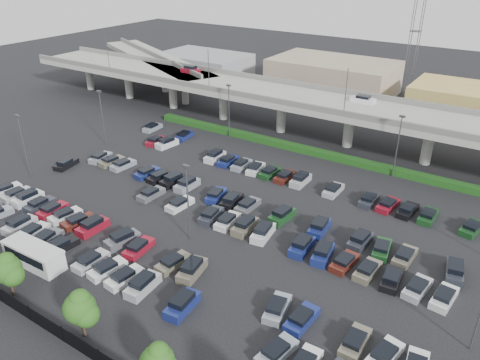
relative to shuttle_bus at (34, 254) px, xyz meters
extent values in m
plane|color=black|center=(11.70, 22.05, -1.40)|extent=(280.00, 280.00, 0.00)
cube|color=gray|center=(11.70, 54.05, 5.85)|extent=(150.00, 13.00, 1.10)
cube|color=#5E5E59|center=(11.70, 47.80, 6.90)|extent=(150.00, 0.50, 1.00)
cube|color=#5E5E59|center=(11.70, 60.30, 6.90)|extent=(150.00, 0.50, 1.00)
cylinder|color=gray|center=(-53.30, 54.05, 1.95)|extent=(1.80, 1.80, 6.70)
cube|color=#5E5E59|center=(-53.30, 54.05, 5.10)|extent=(2.60, 9.75, 0.50)
cylinder|color=gray|center=(-39.30, 54.05, 1.95)|extent=(1.80, 1.80, 6.70)
cube|color=#5E5E59|center=(-39.30, 54.05, 5.10)|extent=(2.60, 9.75, 0.50)
cylinder|color=gray|center=(-25.30, 54.05, 1.95)|extent=(1.80, 1.80, 6.70)
cube|color=#5E5E59|center=(-25.30, 54.05, 5.10)|extent=(2.60, 9.75, 0.50)
cylinder|color=gray|center=(-11.30, 54.05, 1.95)|extent=(1.80, 1.80, 6.70)
cube|color=#5E5E59|center=(-11.30, 54.05, 5.10)|extent=(2.60, 9.75, 0.50)
cylinder|color=gray|center=(2.70, 54.05, 1.95)|extent=(1.80, 1.80, 6.70)
cube|color=#5E5E59|center=(2.70, 54.05, 5.10)|extent=(2.60, 9.75, 0.50)
cylinder|color=gray|center=(16.70, 54.05, 1.95)|extent=(1.80, 1.80, 6.70)
cube|color=#5E5E59|center=(16.70, 54.05, 5.10)|extent=(2.60, 9.75, 0.50)
cylinder|color=gray|center=(30.70, 54.05, 1.95)|extent=(1.80, 1.80, 6.70)
cube|color=#5E5E59|center=(30.70, 54.05, 5.10)|extent=(2.60, 9.75, 0.50)
cube|color=maroon|center=(-22.30, 57.05, 6.93)|extent=(4.40, 1.82, 1.05)
cube|color=black|center=(-22.30, 57.05, 7.75)|extent=(2.60, 1.60, 0.65)
cube|color=white|center=(17.70, 57.05, 6.81)|extent=(4.40, 1.82, 0.82)
cube|color=black|center=(17.70, 57.05, 7.44)|extent=(2.30, 1.60, 0.50)
cylinder|color=#47474B|center=(-38.30, 47.95, 10.40)|extent=(0.14, 0.14, 8.00)
cylinder|color=#47474B|center=(-10.30, 47.95, 10.40)|extent=(0.14, 0.14, 8.00)
cylinder|color=#47474B|center=(17.70, 47.95, 10.40)|extent=(0.14, 0.14, 8.00)
cube|color=gray|center=(-40.30, 65.05, 5.85)|extent=(50.93, 30.13, 1.10)
cube|color=#5E5E59|center=(-40.30, 65.05, 6.90)|extent=(47.34, 22.43, 1.00)
cylinder|color=gray|center=(-57.52, 73.08, 1.95)|extent=(1.60, 1.60, 6.70)
cylinder|color=gray|center=(-46.64, 68.01, 1.95)|extent=(1.60, 1.60, 6.70)
cylinder|color=gray|center=(-35.77, 62.93, 1.95)|extent=(1.60, 1.60, 6.70)
cylinder|color=gray|center=(-24.89, 57.86, 1.95)|extent=(1.60, 1.60, 6.70)
cube|color=#143A11|center=(11.70, 47.05, -0.85)|extent=(66.00, 1.60, 1.10)
cube|color=black|center=(11.70, -5.95, -0.50)|extent=(70.00, 0.06, 1.80)
cylinder|color=black|center=(2.70, -5.95, -0.40)|extent=(0.10, 0.10, 2.00)
cylinder|color=black|center=(7.70, -5.95, -0.40)|extent=(0.10, 0.10, 2.00)
cylinder|color=black|center=(12.70, -5.95, -0.40)|extent=(0.10, 0.10, 2.00)
cylinder|color=black|center=(17.70, -5.95, -0.40)|extent=(0.10, 0.10, 2.00)
cylinder|color=#332316|center=(2.70, -4.63, -0.42)|extent=(0.26, 0.26, 1.96)
sphere|color=#215015|center=(2.70, -4.63, 1.97)|extent=(3.04, 3.04, 3.04)
sphere|color=#215015|center=(3.41, -4.53, 1.43)|extent=(2.39, 2.39, 2.39)
sphere|color=#215015|center=(2.10, -4.71, 1.64)|extent=(2.39, 2.39, 2.39)
sphere|color=#215015|center=(2.74, -4.51, 2.84)|extent=(2.06, 2.06, 2.06)
cylinder|color=#332316|center=(13.70, -4.34, -0.41)|extent=(0.26, 0.26, 1.97)
sphere|color=#215015|center=(13.70, -4.34, 2.00)|extent=(3.07, 3.07, 3.07)
sphere|color=#215015|center=(14.41, -4.24, 1.45)|extent=(2.41, 2.41, 2.41)
sphere|color=#215015|center=(13.10, -4.42, 1.67)|extent=(2.41, 2.41, 2.41)
sphere|color=#215015|center=(13.74, -4.22, 2.87)|extent=(2.08, 2.08, 2.08)
sphere|color=#215015|center=(23.74, -4.65, 2.49)|extent=(1.89, 1.89, 1.89)
cube|color=silver|center=(0.00, 0.00, -0.25)|extent=(7.97, 2.88, 2.30)
cube|color=black|center=(0.00, 0.00, 0.30)|extent=(6.88, 2.91, 1.04)
cube|color=silver|center=(0.00, 0.00, 1.03)|extent=(8.08, 3.00, 0.27)
cube|color=#B1B1B6|center=(-8.30, 3.55, -0.87)|extent=(2.18, 4.54, 1.05)
cube|color=black|center=(-8.30, 3.55, -0.05)|extent=(1.81, 2.73, 0.65)
cube|color=silver|center=(-5.55, 3.55, -0.99)|extent=(2.37, 4.60, 0.82)
cube|color=black|center=(-5.55, 3.35, -0.36)|extent=(1.88, 2.49, 0.50)
cube|color=#56575D|center=(-2.80, 3.55, -0.99)|extent=(2.51, 4.64, 0.82)
cube|color=black|center=(-2.80, 3.35, -0.36)|extent=(1.95, 2.53, 0.50)
cube|color=black|center=(-0.05, 3.55, -0.99)|extent=(2.25, 4.56, 0.82)
cube|color=black|center=(-0.05, 3.35, -0.36)|extent=(1.82, 2.45, 0.50)
cube|color=#B1B1B6|center=(5.45, 3.55, -0.99)|extent=(1.85, 4.41, 0.82)
cube|color=black|center=(5.45, 3.35, -0.36)|extent=(1.61, 2.31, 0.50)
cube|color=white|center=(8.20, 3.55, -0.99)|extent=(2.47, 4.63, 0.82)
cube|color=black|center=(8.20, 3.35, -0.36)|extent=(1.93, 2.52, 0.50)
cube|color=white|center=(10.95, 3.55, -0.99)|extent=(2.28, 4.57, 0.82)
cube|color=black|center=(10.95, 3.35, -0.36)|extent=(1.84, 2.46, 0.50)
cube|color=#B1B1B6|center=(13.70, 3.55, -0.87)|extent=(2.17, 4.53, 1.05)
cube|color=black|center=(13.70, 3.55, -0.05)|extent=(1.81, 2.72, 0.65)
cube|color=navy|center=(19.20, 3.55, -0.87)|extent=(2.21, 4.55, 1.05)
cube|color=black|center=(19.20, 3.55, -0.05)|extent=(1.83, 2.73, 0.65)
cube|color=gray|center=(30.20, 3.55, -0.99)|extent=(2.54, 4.65, 0.82)
cube|color=black|center=(30.20, 3.35, -0.36)|extent=(1.97, 2.54, 0.50)
cube|color=white|center=(-19.30, 8.55, -0.99)|extent=(2.37, 4.60, 0.82)
cube|color=black|center=(-19.30, 8.35, -0.36)|extent=(1.88, 2.49, 0.50)
cube|color=#B1B1B6|center=(-16.55, 8.55, -0.99)|extent=(2.02, 4.48, 0.82)
cube|color=black|center=(-16.55, 8.35, -0.36)|extent=(1.71, 2.37, 0.50)
cube|color=white|center=(-13.80, 8.55, -0.87)|extent=(1.88, 4.42, 1.05)
cube|color=black|center=(-13.80, 8.55, -0.05)|extent=(1.64, 2.62, 0.65)
cube|color=#2B2E37|center=(-11.05, 8.55, -0.99)|extent=(1.95, 4.45, 0.82)
cube|color=black|center=(-11.05, 8.35, -0.36)|extent=(1.67, 2.35, 0.50)
cube|color=maroon|center=(-8.30, 8.55, -0.99)|extent=(2.06, 4.49, 0.82)
cube|color=black|center=(-8.30, 8.35, -0.36)|extent=(1.72, 2.38, 0.50)
cube|color=silver|center=(-5.55, 8.55, -0.99)|extent=(2.42, 4.61, 0.82)
cube|color=black|center=(-5.55, 8.35, -0.36)|extent=(1.91, 2.50, 0.50)
cube|color=#511D15|center=(-2.80, 8.55, -0.99)|extent=(2.56, 4.65, 0.82)
cube|color=black|center=(-2.80, 8.35, -0.36)|extent=(1.98, 2.54, 0.50)
cube|color=maroon|center=(-0.05, 8.55, -0.87)|extent=(1.85, 4.41, 1.05)
cube|color=black|center=(-0.05, 8.55, -0.05)|extent=(1.62, 2.61, 0.65)
cube|color=#56575D|center=(5.45, 8.55, -0.87)|extent=(2.70, 4.68, 1.05)
cube|color=black|center=(5.45, 8.55, -0.05)|extent=(2.11, 2.88, 0.65)
cube|color=maroon|center=(8.20, 8.55, -0.99)|extent=(2.32, 4.58, 0.82)
cube|color=black|center=(8.20, 8.35, -0.36)|extent=(1.86, 2.47, 0.50)
cube|color=#676150|center=(13.70, 8.55, -0.99)|extent=(2.35, 4.59, 0.82)
cube|color=black|center=(13.70, 8.35, -0.36)|extent=(1.87, 2.48, 0.50)
cube|color=#676150|center=(16.45, 8.55, -0.87)|extent=(2.55, 4.65, 1.05)
cube|color=black|center=(16.45, 8.55, -0.05)|extent=(2.02, 2.84, 0.65)
cube|color=gray|center=(27.45, 8.55, -0.99)|extent=(2.61, 4.66, 0.82)
cube|color=black|center=(27.45, 8.35, -0.36)|extent=(2.01, 2.56, 0.50)
cube|color=navy|center=(30.20, 8.55, -0.99)|extent=(2.09, 4.50, 0.82)
cube|color=black|center=(30.20, 8.35, -0.36)|extent=(1.74, 2.40, 0.50)
cube|color=#676150|center=(35.70, 8.55, -0.99)|extent=(1.86, 4.42, 0.82)
cube|color=black|center=(35.70, 8.35, -0.36)|extent=(1.62, 2.32, 0.50)
cube|color=white|center=(38.45, 8.55, -0.99)|extent=(2.61, 4.66, 0.82)
cube|color=black|center=(38.45, 8.35, -0.36)|extent=(2.00, 2.56, 0.50)
cube|color=black|center=(-19.30, 19.55, -0.99)|extent=(2.64, 4.67, 0.82)
cube|color=black|center=(-19.30, 19.35, -0.36)|extent=(2.02, 2.57, 0.50)
cube|color=#56575D|center=(-0.05, 19.55, -0.99)|extent=(1.95, 4.45, 0.82)
cube|color=black|center=(-0.05, 19.35, -0.36)|extent=(1.67, 2.35, 0.50)
cube|color=white|center=(5.45, 19.55, -0.99)|extent=(2.07, 4.50, 0.82)
cube|color=black|center=(5.45, 19.35, -0.36)|extent=(1.73, 2.39, 0.50)
cube|color=#2B2E37|center=(10.95, 19.55, -0.99)|extent=(2.37, 4.60, 0.82)
cube|color=black|center=(10.95, 19.35, -0.36)|extent=(1.88, 2.49, 0.50)
cube|color=silver|center=(13.70, 19.55, -0.99)|extent=(2.15, 4.52, 0.82)
cube|color=black|center=(13.70, 19.35, -0.36)|extent=(1.77, 2.41, 0.50)
cube|color=#676150|center=(16.45, 19.55, -0.87)|extent=(2.00, 4.47, 1.05)
cube|color=black|center=(16.45, 19.55, -0.05)|extent=(1.71, 2.66, 0.65)
cube|color=white|center=(19.20, 19.55, -0.87)|extent=(2.42, 4.61, 1.05)
cube|color=black|center=(19.20, 19.55, -0.05)|extent=(1.95, 2.80, 0.65)
cube|color=navy|center=(24.70, 19.55, -0.87)|extent=(1.99, 4.47, 1.05)
cube|color=black|center=(24.70, 19.55, -0.05)|extent=(1.70, 2.66, 0.65)
cube|color=navy|center=(27.45, 19.55, -0.87)|extent=(2.46, 4.62, 1.05)
cube|color=black|center=(27.45, 19.55, -0.05)|extent=(1.97, 2.81, 0.65)
cube|color=#511D15|center=(30.20, 19.55, -0.99)|extent=(2.26, 4.56, 0.82)
cube|color=black|center=(30.20, 19.35, -0.36)|extent=(1.83, 2.45, 0.50)
cube|color=#676150|center=(32.95, 19.55, -0.99)|extent=(2.14, 4.52, 0.82)
cube|color=black|center=(32.95, 19.35, -0.36)|extent=(1.77, 2.41, 0.50)
cube|color=black|center=(35.70, 19.55, -0.99)|extent=(2.18, 4.54, 0.82)
cube|color=black|center=(35.70, 19.35, -0.36)|extent=(1.79, 2.43, 0.50)
cube|color=#B1B1B6|center=(38.45, 19.55, -0.99)|extent=(2.39, 4.60, 0.82)
cube|color=black|center=(38.45, 19.35, -0.36)|extent=(1.89, 2.49, 0.50)
cube|color=silver|center=(41.20, 19.55, -0.99)|extent=(2.26, 4.56, 0.82)
cube|color=black|center=(41.20, 19.35, -0.36)|extent=(1.83, 2.45, 0.50)
cube|color=gray|center=(-16.55, 24.55, -0.99)|extent=(2.46, 4.62, 0.82)
cube|color=black|center=(-16.55, 24.35, -0.36)|extent=(1.93, 2.51, 0.50)
cube|color=#676150|center=(-13.80, 24.55, -0.99)|extent=(2.23, 4.55, 0.82)
cube|color=black|center=(-13.80, 24.35, -0.36)|extent=(1.82, 2.44, 0.50)
cube|color=gray|center=(-11.05, 24.55, -0.99)|extent=(2.13, 4.52, 0.82)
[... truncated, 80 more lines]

